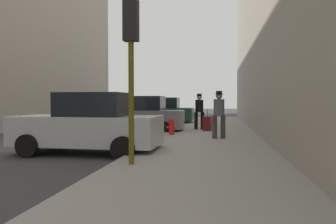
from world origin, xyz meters
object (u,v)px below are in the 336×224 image
at_px(parked_dark_green_sedan, 162,112).
at_px(traffic_light, 131,46).
at_px(pedestrian_with_beanie, 219,112).
at_px(parked_silver_sedan, 90,125).
at_px(pedestrian_with_fedora, 199,109).
at_px(rolling_suitcase, 207,123).
at_px(parked_gray_coupe, 141,116).
at_px(fire_hydrant, 172,126).

distance_m(parked_dark_green_sedan, traffic_light, 14.76).
bearing_deg(pedestrian_with_beanie, parked_silver_sedan, -139.10).
bearing_deg(pedestrian_with_fedora, parked_silver_sedan, -110.88).
height_order(parked_dark_green_sedan, pedestrian_with_beanie, pedestrian_with_beanie).
height_order(parked_silver_sedan, pedestrian_with_fedora, pedestrian_with_fedora).
bearing_deg(pedestrian_with_fedora, parked_dark_green_sedan, 118.77).
relative_size(parked_dark_green_sedan, rolling_suitcase, 4.04).
relative_size(pedestrian_with_fedora, pedestrian_with_beanie, 1.00).
height_order(parked_gray_coupe, rolling_suitcase, parked_gray_coupe).
xyz_separation_m(parked_dark_green_sedan, traffic_light, (1.85, -14.51, 1.91)).
bearing_deg(pedestrian_with_fedora, rolling_suitcase, -61.02).
bearing_deg(rolling_suitcase, parked_dark_green_sedan, 118.80).
bearing_deg(parked_silver_sedan, rolling_suitcase, 63.66).
height_order(parked_silver_sedan, pedestrian_with_beanie, pedestrian_with_beanie).
relative_size(pedestrian_with_fedora, rolling_suitcase, 1.71).
distance_m(parked_dark_green_sedan, rolling_suitcase, 6.70).
relative_size(fire_hydrant, pedestrian_with_beanie, 0.40).
height_order(parked_silver_sedan, traffic_light, traffic_light).
relative_size(parked_silver_sedan, pedestrian_with_beanie, 2.38).
relative_size(parked_gray_coupe, traffic_light, 1.17).
bearing_deg(fire_hydrant, parked_gray_coupe, 132.14).
xyz_separation_m(parked_silver_sedan, parked_dark_green_sedan, (0.00, 12.37, 0.00)).
xyz_separation_m(pedestrian_with_fedora, pedestrian_with_beanie, (0.98, -4.04, 0.00)).
relative_size(parked_silver_sedan, rolling_suitcase, 4.07).
xyz_separation_m(pedestrian_with_fedora, rolling_suitcase, (0.44, -0.79, -0.65)).
distance_m(parked_gray_coupe, parked_dark_green_sedan, 6.01).
distance_m(fire_hydrant, traffic_light, 6.89).
xyz_separation_m(traffic_light, rolling_suitcase, (1.37, 8.65, -2.27)).
bearing_deg(fire_hydrant, traffic_light, -89.56).
height_order(pedestrian_with_fedora, rolling_suitcase, pedestrian_with_fedora).
bearing_deg(fire_hydrant, pedestrian_with_fedora, 71.53).
bearing_deg(pedestrian_with_fedora, pedestrian_with_beanie, -76.43).
xyz_separation_m(parked_silver_sedan, pedestrian_with_beanie, (3.76, 3.26, 0.29)).
distance_m(parked_dark_green_sedan, pedestrian_with_fedora, 5.79).
bearing_deg(traffic_light, parked_silver_sedan, 130.82).
bearing_deg(traffic_light, parked_dark_green_sedan, 97.28).
height_order(parked_silver_sedan, parked_dark_green_sedan, same).
relative_size(fire_hydrant, traffic_light, 0.20).
distance_m(parked_dark_green_sedan, pedestrian_with_beanie, 9.86).
distance_m(traffic_light, pedestrian_with_fedora, 9.63).
bearing_deg(pedestrian_with_beanie, parked_gray_coupe, 140.48).
bearing_deg(traffic_light, rolling_suitcase, 81.01).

